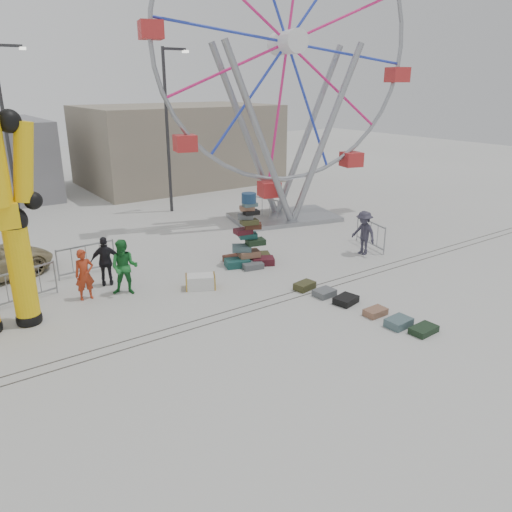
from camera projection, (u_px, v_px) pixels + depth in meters
ground at (276, 315)px, 14.49m from camera, size 90.00×90.00×0.00m
track_line_near at (264, 307)px, 14.95m from camera, size 40.00×0.04×0.01m
track_line_far at (256, 303)px, 15.26m from camera, size 40.00×0.04×0.01m
building_right at (178, 145)px, 32.92m from camera, size 12.00×8.00×5.00m
lamp_post_right at (169, 123)px, 24.74m from camera, size 1.41×0.25×8.00m
lamp_post_left at (8, 127)px, 22.50m from camera, size 1.41×0.25×8.00m
suitcase_tower at (248, 244)px, 18.35m from camera, size 2.08×1.71×2.67m
ferris_wheel at (287, 68)px, 22.29m from camera, size 11.98×4.10×14.24m
steamer_trunk at (200, 282)px, 16.29m from camera, size 1.10×0.93×0.45m
row_case_0 at (305, 286)px, 16.24m from camera, size 0.75×0.55×0.23m
row_case_1 at (324, 293)px, 15.73m from camera, size 0.67×0.54×0.21m
row_case_2 at (346, 300)px, 15.21m from camera, size 0.82×0.68×0.21m
row_case_3 at (375, 312)px, 14.43m from camera, size 0.67×0.43×0.20m
row_case_4 at (399, 322)px, 13.77m from camera, size 0.74×0.56×0.23m
row_case_5 at (424, 330)px, 13.42m from camera, size 0.80×0.51×0.18m
barricade_dummy_b at (24, 286)px, 15.12m from camera, size 1.97×0.54×1.10m
barricade_dummy_c at (87, 259)px, 17.38m from camera, size 2.00×0.22×1.10m
barricade_wheel_front at (370, 234)px, 20.27m from camera, size 0.60×1.96×1.10m
barricade_wheel_back at (262, 208)px, 24.49m from camera, size 0.53×1.97×1.10m
pedestrian_red at (84, 275)px, 15.30m from camera, size 0.60×0.41×1.61m
pedestrian_green at (124, 267)px, 15.65m from camera, size 1.10×1.04×1.79m
pedestrian_black at (106, 261)px, 16.35m from camera, size 1.06×0.72×1.67m
pedestrian_grey at (364, 233)px, 19.33m from camera, size 0.65×1.12×1.73m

